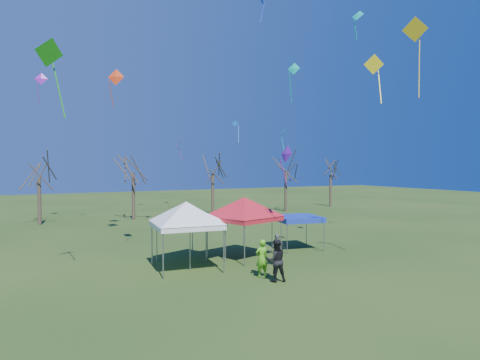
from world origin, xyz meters
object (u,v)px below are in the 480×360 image
at_px(tent_red, 244,201).
at_px(tent_blue, 297,219).
at_px(person_dark, 276,260).
at_px(person_green, 262,258).
at_px(person_grey, 277,250).
at_px(tent_white_west, 191,210).
at_px(tree_4, 286,160).
at_px(tree_5, 331,163).
at_px(tree_3, 213,159).
at_px(tree_1, 39,161).
at_px(tree_2, 133,156).
at_px(tent_white_mid, 186,206).

bearing_deg(tent_red, tent_blue, 9.50).
bearing_deg(tent_red, person_dark, -102.21).
xyz_separation_m(person_green, person_grey, (1.89, 1.55, -0.04)).
bearing_deg(tent_white_west, person_green, -68.75).
height_order(tree_4, person_green, tree_4).
height_order(tree_5, person_green, tree_5).
height_order(person_dark, person_grey, person_dark).
xyz_separation_m(tent_white_west, person_grey, (3.71, -3.13, -2.05)).
bearing_deg(person_grey, tree_3, -117.13).
distance_m(tree_4, person_dark, 30.89).
xyz_separation_m(person_dark, person_grey, (1.72, 2.56, -0.12)).
bearing_deg(tree_5, tree_3, -173.48).
height_order(tree_3, person_dark, tree_3).
height_order(tree_5, person_dark, tree_5).
relative_size(tent_blue, person_grey, 1.82).
bearing_deg(tree_4, tree_1, 178.58).
bearing_deg(tree_5, tent_white_west, -142.16).
height_order(tree_2, tree_5, tree_2).
xyz_separation_m(tree_2, tree_5, (26.09, 1.69, -0.56)).
height_order(tent_red, person_grey, tent_red).
height_order(tree_3, tent_blue, tree_3).
bearing_deg(tree_4, tree_5, 13.85).
relative_size(tree_5, tent_white_west, 1.96).
bearing_deg(tent_white_west, tent_red, -8.47).
bearing_deg(person_dark, person_grey, -108.85).
xyz_separation_m(person_dark, person_green, (-0.17, 1.01, -0.08)).
distance_m(tree_2, tent_red, 20.53).
distance_m(tree_3, tent_blue, 19.81).
bearing_deg(tree_1, tent_white_mid, -74.51).
relative_size(tent_red, person_grey, 2.55).
relative_size(person_green, person_grey, 1.05).
height_order(tent_white_mid, tent_blue, tent_white_mid).
bearing_deg(tent_white_mid, tent_red, 15.21).
height_order(person_green, person_grey, person_green).
bearing_deg(tent_blue, person_green, -138.49).
distance_m(tree_1, tent_red, 22.95).
xyz_separation_m(tent_white_mid, tent_blue, (8.25, 1.80, -1.33)).
height_order(tree_5, tent_white_west, tree_5).
distance_m(tree_5, tent_red, 32.99).
distance_m(tree_4, person_grey, 27.88).
xyz_separation_m(tree_1, tree_5, (34.49, 1.42, -0.06)).
distance_m(tree_4, tent_white_mid, 29.19).
bearing_deg(tent_white_mid, person_dark, -55.46).
bearing_deg(tent_white_west, tree_4, 45.20).
xyz_separation_m(tent_white_mid, person_green, (2.68, -3.13, -2.37)).
relative_size(tent_red, tent_blue, 1.41).
distance_m(tent_red, person_grey, 3.66).
distance_m(tent_white_mid, tent_blue, 8.55).
height_order(tree_2, tree_3, tree_2).
height_order(tree_3, tent_white_mid, tree_3).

